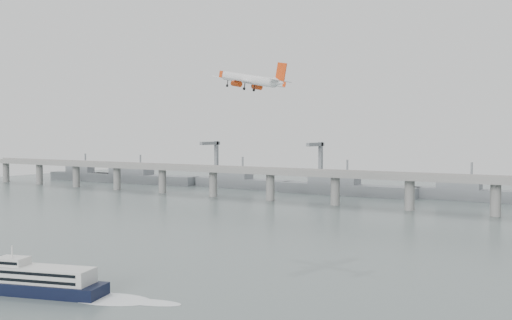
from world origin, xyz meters
The scene contains 5 objects.
ground centered at (0.00, 0.00, 0.00)m, with size 900.00×900.00×0.00m, color slate.
bridge centered at (-1.15, 200.00, 17.65)m, with size 800.00×22.00×23.90m.
distant_fleet centered at (-155.36, 265.08, 6.22)m, with size 453.00×60.90×40.00m.
ferry centered at (-13.35, -47.30, 3.77)m, with size 71.77×28.98×13.90m.
airliner centered at (-6.57, 60.77, 70.81)m, with size 42.33×38.94×11.35m.
Camera 1 is at (136.33, -160.06, 47.43)m, focal length 42.00 mm.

